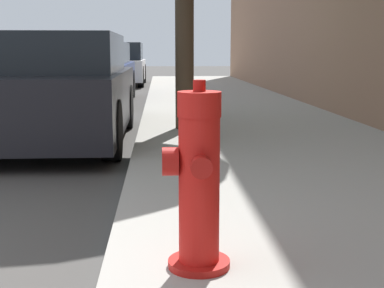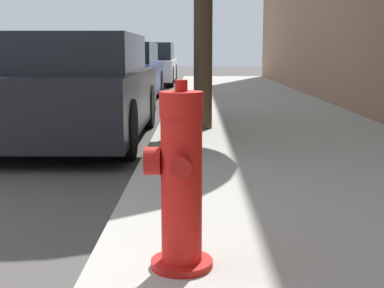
# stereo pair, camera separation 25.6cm
# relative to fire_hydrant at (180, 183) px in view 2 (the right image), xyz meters

# --- Properties ---
(fire_hydrant) EXTENTS (0.33, 0.32, 0.91)m
(fire_hydrant) POSITION_rel_fire_hydrant_xyz_m (0.00, 0.00, 0.00)
(fire_hydrant) COLOR #A91511
(fire_hydrant) RESTS_ON sidewalk_slab
(parked_car_near) EXTENTS (1.86, 4.06, 1.41)m
(parked_car_near) POSITION_rel_fire_hydrant_xyz_m (-1.54, 4.60, 0.11)
(parked_car_near) COLOR black
(parked_car_near) RESTS_ON ground_plane
(parked_car_mid) EXTENTS (1.81, 4.33, 1.38)m
(parked_car_mid) POSITION_rel_fire_hydrant_xyz_m (-1.74, 10.14, 0.10)
(parked_car_mid) COLOR navy
(parked_car_mid) RESTS_ON ground_plane
(parked_car_far) EXTENTS (1.75, 4.26, 1.47)m
(parked_car_far) POSITION_rel_fire_hydrant_xyz_m (-1.58, 16.58, 0.13)
(parked_car_far) COLOR silver
(parked_car_far) RESTS_ON ground_plane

